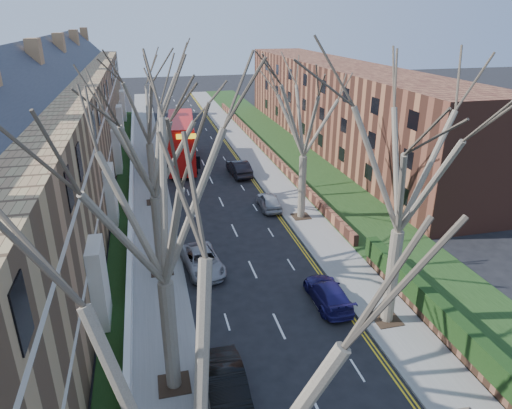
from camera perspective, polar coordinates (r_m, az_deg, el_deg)
pavement_left at (r=51.22m, az=-13.33°, el=4.71°), size 3.00×102.00×0.12m
pavement_right at (r=52.59m, az=-0.13°, el=5.78°), size 3.00×102.00×0.12m
terrace_left at (r=42.77m, az=-24.06°, el=7.52°), size 9.70×78.00×13.60m
flats_right at (r=58.76m, az=10.08°, el=12.16°), size 13.97×54.00×10.00m
wall_hedge_right at (r=22.90m, az=28.50°, el=-18.56°), size 0.70×24.00×1.80m
front_wall_left at (r=43.49m, az=-15.30°, el=2.12°), size 0.30×78.00×1.00m
grass_verge_right at (r=53.76m, az=4.56°, el=6.18°), size 6.00×102.00×0.06m
tree_left_mid at (r=16.90m, az=-12.34°, el=2.61°), size 10.50×10.50×14.71m
tree_left_far at (r=26.61m, az=-13.18°, el=9.05°), size 10.15×10.15×14.22m
tree_left_dist at (r=38.36m, az=-13.73°, el=13.46°), size 10.50×10.50×14.71m
tree_right_mid at (r=22.09m, az=18.56°, el=6.63°), size 10.50×10.50×14.71m
tree_right_far at (r=34.50m, az=6.21°, el=12.48°), size 10.15×10.15×14.22m
double_decker_bus at (r=50.82m, az=-9.27°, el=7.70°), size 3.76×12.14×4.96m
car_left_mid at (r=20.47m, az=-3.71°, el=-22.14°), size 1.74×4.80×1.57m
car_left_far at (r=29.62m, az=-6.70°, el=-7.00°), size 2.74×4.97×1.32m
car_right_near at (r=26.62m, az=8.99°, el=-10.88°), size 1.84×4.43×1.28m
car_right_mid at (r=38.62m, az=1.63°, el=0.45°), size 1.71×4.03×1.36m
car_right_far at (r=46.86m, az=-2.14°, el=4.59°), size 1.97×4.87×1.57m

